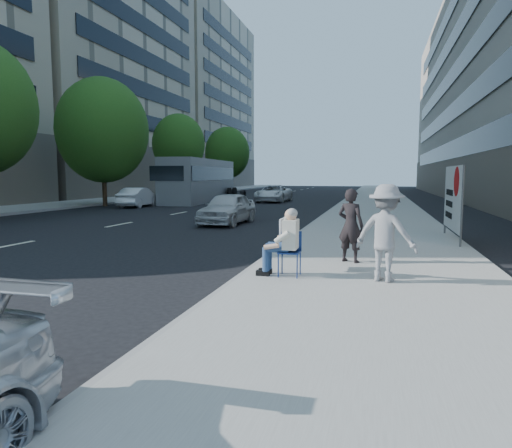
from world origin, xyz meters
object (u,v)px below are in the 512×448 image
(protest_banner, at_px, (453,198))
(white_sedan_far, at_px, (274,193))
(white_sedan_near, at_px, (227,208))
(pedestrian_woman, at_px, (351,225))
(motorcycle, at_px, (244,208))
(seated_protester, at_px, (284,238))
(white_sedan_mid, at_px, (138,197))
(jogger, at_px, (386,233))
(bus, at_px, (200,181))

(protest_banner, xyz_separation_m, white_sedan_far, (-10.01, 20.06, -0.74))
(white_sedan_near, bearing_deg, pedestrian_woman, -53.82)
(protest_banner, bearing_deg, motorcycle, 148.92)
(seated_protester, height_order, pedestrian_woman, pedestrian_woman)
(pedestrian_woman, relative_size, white_sedan_mid, 0.43)
(white_sedan_mid, height_order, motorcycle, motorcycle)
(protest_banner, distance_m, motorcycle, 9.29)
(protest_banner, bearing_deg, white_sedan_near, 155.68)
(jogger, height_order, pedestrian_woman, jogger)
(white_sedan_near, distance_m, bus, 17.26)
(pedestrian_woman, relative_size, white_sedan_far, 0.34)
(seated_protester, xyz_separation_m, protest_banner, (3.89, 6.18, 0.53))
(jogger, xyz_separation_m, white_sedan_mid, (-15.34, 18.43, -0.40))
(jogger, bearing_deg, white_sedan_far, -52.08)
(motorcycle, bearing_deg, white_sedan_mid, 143.21)
(white_sedan_far, distance_m, bus, 5.92)
(bus, bearing_deg, motorcycle, -65.66)
(jogger, relative_size, pedestrian_woman, 1.08)
(bus, bearing_deg, protest_banner, -54.81)
(jogger, bearing_deg, protest_banner, -87.17)
(bus, bearing_deg, white_sedan_mid, -106.54)
(white_sedan_near, relative_size, bus, 0.33)
(white_sedan_near, bearing_deg, motorcycle, 68.57)
(seated_protester, distance_m, bus, 28.16)
(white_sedan_far, bearing_deg, motorcycle, -80.42)
(seated_protester, bearing_deg, pedestrian_woman, 56.42)
(pedestrian_woman, distance_m, white_sedan_near, 9.96)
(white_sedan_far, height_order, motorcycle, motorcycle)
(motorcycle, bearing_deg, bus, 120.09)
(jogger, distance_m, pedestrian_woman, 1.86)
(white_sedan_mid, distance_m, motorcycle, 12.04)
(protest_banner, bearing_deg, pedestrian_woman, -121.64)
(protest_banner, distance_m, bus, 24.96)
(seated_protester, bearing_deg, white_sedan_mid, 126.13)
(seated_protester, height_order, protest_banner, protest_banner)
(white_sedan_mid, distance_m, bus, 7.29)
(white_sedan_near, relative_size, white_sedan_mid, 1.03)
(pedestrian_woman, relative_size, bus, 0.13)
(white_sedan_near, height_order, bus, bus)
(seated_protester, relative_size, white_sedan_near, 0.33)
(jogger, bearing_deg, seated_protester, 21.54)
(pedestrian_woman, bearing_deg, motorcycle, -37.46)
(white_sedan_mid, relative_size, bus, 0.32)
(jogger, distance_m, white_sedan_mid, 23.98)
(white_sedan_near, xyz_separation_m, bus, (-7.44, 15.55, 0.96))
(motorcycle, distance_m, bus, 16.57)
(jogger, height_order, white_sedan_far, jogger)
(white_sedan_near, distance_m, white_sedan_far, 16.37)
(protest_banner, height_order, white_sedan_near, protest_banner)
(motorcycle, bearing_deg, pedestrian_woman, -58.97)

